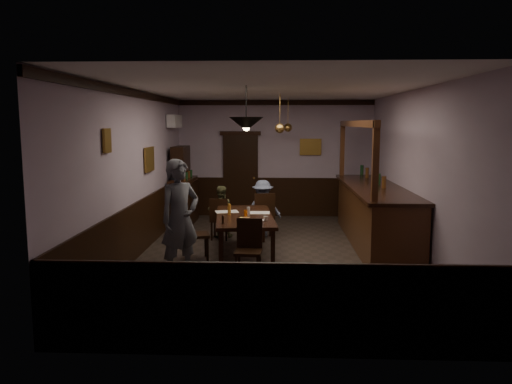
# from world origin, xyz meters

# --- Properties ---
(room) EXTENTS (5.01, 8.01, 3.01)m
(room) POSITION_xyz_m (0.00, 0.00, 1.50)
(room) COLOR #2D2621
(room) RESTS_ON ground
(dining_table) EXTENTS (1.23, 2.29, 0.75)m
(dining_table) POSITION_xyz_m (-0.53, -0.02, 0.69)
(dining_table) COLOR black
(dining_table) RESTS_ON ground
(chair_far_left) EXTENTS (0.41, 0.41, 0.88)m
(chair_far_left) POSITION_xyz_m (-1.13, 1.20, 0.48)
(chair_far_left) COLOR black
(chair_far_left) RESTS_ON ground
(chair_far_right) EXTENTS (0.49, 0.49, 0.98)m
(chair_far_right) POSITION_xyz_m (-0.22, 1.29, 0.54)
(chair_far_right) COLOR black
(chair_far_right) RESTS_ON ground
(chair_near) EXTENTS (0.43, 0.43, 0.93)m
(chair_near) POSITION_xyz_m (-0.38, -1.34, 0.51)
(chair_near) COLOR black
(chair_near) RESTS_ON ground
(chair_side) EXTENTS (0.50, 0.50, 0.95)m
(chair_side) POSITION_xyz_m (-1.43, -0.33, 0.52)
(chair_side) COLOR black
(chair_side) RESTS_ON ground
(person_standing) EXTENTS (0.80, 0.79, 1.87)m
(person_standing) POSITION_xyz_m (-1.44, -1.38, 0.93)
(person_standing) COLOR #52555E
(person_standing) RESTS_ON ground
(person_seated_left) EXTENTS (0.58, 0.47, 1.10)m
(person_seated_left) POSITION_xyz_m (-1.15, 1.47, 0.55)
(person_seated_left) COLOR brown
(person_seated_left) RESTS_ON ground
(person_seated_right) EXTENTS (0.81, 0.49, 1.21)m
(person_seated_right) POSITION_xyz_m (-0.25, 1.57, 0.61)
(person_seated_right) COLOR slate
(person_seated_right) RESTS_ON ground
(newspaper_left) EXTENTS (0.48, 0.39, 0.01)m
(newspaper_left) POSITION_xyz_m (-0.89, 0.31, 0.75)
(newspaper_left) COLOR silver
(newspaper_left) RESTS_ON dining_table
(newspaper_right) EXTENTS (0.42, 0.30, 0.01)m
(newspaper_right) POSITION_xyz_m (-0.29, 0.23, 0.75)
(newspaper_right) COLOR silver
(newspaper_right) RESTS_ON dining_table
(napkin) EXTENTS (0.17, 0.17, 0.00)m
(napkin) POSITION_xyz_m (-0.53, -0.29, 0.75)
(napkin) COLOR #FFDE5D
(napkin) RESTS_ON dining_table
(saucer) EXTENTS (0.15, 0.15, 0.01)m
(saucer) POSITION_xyz_m (-0.20, -0.51, 0.76)
(saucer) COLOR white
(saucer) RESTS_ON dining_table
(coffee_cup) EXTENTS (0.09, 0.09, 0.07)m
(coffee_cup) POSITION_xyz_m (-0.14, -0.55, 0.80)
(coffee_cup) COLOR white
(coffee_cup) RESTS_ON saucer
(pastry_plate) EXTENTS (0.22, 0.22, 0.01)m
(pastry_plate) POSITION_xyz_m (-0.51, -0.56, 0.76)
(pastry_plate) COLOR white
(pastry_plate) RESTS_ON dining_table
(pastry_ring_a) EXTENTS (0.13, 0.13, 0.04)m
(pastry_ring_a) POSITION_xyz_m (-0.53, -0.59, 0.79)
(pastry_ring_a) COLOR #C68C47
(pastry_ring_a) RESTS_ON pastry_plate
(pastry_ring_b) EXTENTS (0.13, 0.13, 0.04)m
(pastry_ring_b) POSITION_xyz_m (-0.47, -0.50, 0.79)
(pastry_ring_b) COLOR #C68C47
(pastry_ring_b) RESTS_ON pastry_plate
(soda_can) EXTENTS (0.07, 0.07, 0.12)m
(soda_can) POSITION_xyz_m (-0.50, -0.14, 0.81)
(soda_can) COLOR orange
(soda_can) RESTS_ON dining_table
(beer_glass) EXTENTS (0.06, 0.06, 0.20)m
(beer_glass) POSITION_xyz_m (-0.81, 0.02, 0.85)
(beer_glass) COLOR #BF721E
(beer_glass) RESTS_ON dining_table
(water_glass) EXTENTS (0.06, 0.06, 0.15)m
(water_glass) POSITION_xyz_m (-0.46, -0.00, 0.82)
(water_glass) COLOR silver
(water_glass) RESTS_ON dining_table
(pepper_mill) EXTENTS (0.04, 0.04, 0.14)m
(pepper_mill) POSITION_xyz_m (-0.84, -0.80, 0.82)
(pepper_mill) COLOR black
(pepper_mill) RESTS_ON dining_table
(sideboard) EXTENTS (0.50, 1.41, 1.86)m
(sideboard) POSITION_xyz_m (-2.21, 2.88, 0.75)
(sideboard) COLOR black
(sideboard) RESTS_ON ground
(bar_counter) EXTENTS (1.02, 4.38, 2.45)m
(bar_counter) POSITION_xyz_m (1.99, 0.99, 0.62)
(bar_counter) COLOR #432612
(bar_counter) RESTS_ON ground
(door_back) EXTENTS (0.90, 0.06, 2.10)m
(door_back) POSITION_xyz_m (-0.90, 3.95, 1.05)
(door_back) COLOR black
(door_back) RESTS_ON ground
(ac_unit) EXTENTS (0.20, 0.85, 0.30)m
(ac_unit) POSITION_xyz_m (-2.38, 2.90, 2.45)
(ac_unit) COLOR white
(ac_unit) RESTS_ON ground
(picture_left_small) EXTENTS (0.04, 0.28, 0.36)m
(picture_left_small) POSITION_xyz_m (-2.46, -1.60, 2.15)
(picture_left_small) COLOR olive
(picture_left_small) RESTS_ON ground
(picture_left_large) EXTENTS (0.04, 0.62, 0.48)m
(picture_left_large) POSITION_xyz_m (-2.46, 0.80, 1.70)
(picture_left_large) COLOR olive
(picture_left_large) RESTS_ON ground
(picture_back) EXTENTS (0.55, 0.04, 0.42)m
(picture_back) POSITION_xyz_m (0.90, 3.96, 1.80)
(picture_back) COLOR olive
(picture_back) RESTS_ON ground
(pendant_iron) EXTENTS (0.56, 0.56, 0.72)m
(pendant_iron) POSITION_xyz_m (-0.45, -0.82, 2.39)
(pendant_iron) COLOR black
(pendant_iron) RESTS_ON ground
(pendant_brass_mid) EXTENTS (0.20, 0.20, 0.81)m
(pendant_brass_mid) POSITION_xyz_m (0.10, 1.53, 2.30)
(pendant_brass_mid) COLOR #BF8C3F
(pendant_brass_mid) RESTS_ON ground
(pendant_brass_far) EXTENTS (0.20, 0.20, 0.81)m
(pendant_brass_far) POSITION_xyz_m (0.30, 3.13, 2.30)
(pendant_brass_far) COLOR #BF8C3F
(pendant_brass_far) RESTS_ON ground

